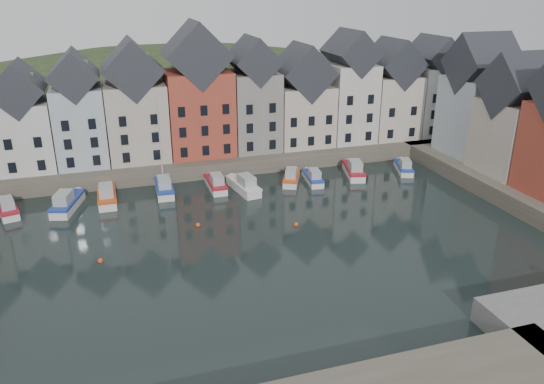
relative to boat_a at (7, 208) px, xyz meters
name	(u,v)px	position (x,y,z in m)	size (l,w,h in m)	color
ground	(255,255)	(23.76, -17.68, -0.68)	(260.00, 260.00, 0.00)	black
far_quay	(198,155)	(23.76, 12.32, 0.32)	(90.00, 16.00, 2.00)	#524B3F
hillside	(180,208)	(23.78, 38.32, -18.64)	(153.60, 70.40, 64.00)	black
far_terrace	(221,102)	(26.97, 10.32, 8.20)	(72.37, 8.16, 17.78)	beige
right_terrace	(520,117)	(59.76, -9.61, 8.24)	(8.30, 24.25, 16.36)	#ABB7BE
mooring_buoys	(203,236)	(19.76, -12.35, -0.53)	(20.50, 5.50, 0.50)	#D14A18
boat_a	(7,208)	(0.00, 0.00, 0.00)	(3.38, 6.22, 2.28)	silver
boat_b	(67,203)	(6.35, -0.68, 0.09)	(3.86, 7.06, 2.59)	silver
boat_c	(107,196)	(10.74, 0.28, 0.10)	(2.13, 6.81, 2.61)	silver
boat_d	(164,187)	(17.52, 1.17, 0.13)	(2.24, 6.61, 12.52)	silver
boat_e	(216,184)	(23.89, 0.59, 0.01)	(1.89, 6.05, 2.32)	silver
boat_f	(244,186)	(27.07, -1.26, 0.08)	(3.11, 6.86, 2.54)	silver
boat_g	(291,177)	(33.74, 0.04, -0.01)	(4.09, 6.08, 2.25)	silver
boat_h	(313,178)	(36.39, -0.86, -0.05)	(2.37, 5.68, 2.12)	silver
boat_i	(354,170)	(42.56, -0.12, 0.08)	(3.68, 6.93, 2.54)	silver
boat_j	(404,167)	(49.81, -0.72, -0.04)	(3.52, 5.89, 2.16)	silver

